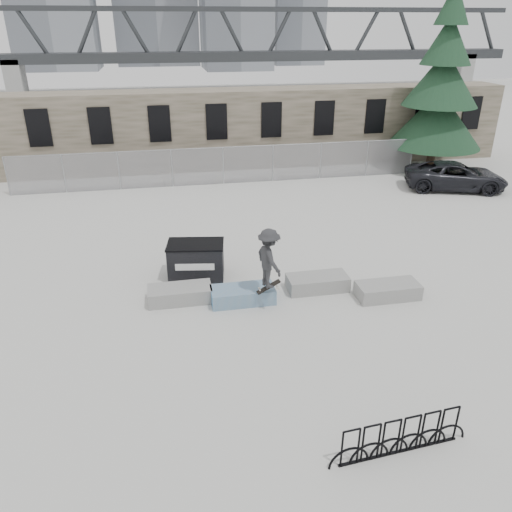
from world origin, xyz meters
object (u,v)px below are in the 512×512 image
(spruce_tree, at_px, (441,91))
(skateboarder, at_px, (269,259))
(planter_far_left, at_px, (180,293))
(planter_offset, at_px, (388,290))
(planter_center_left, at_px, (243,294))
(dumpster, at_px, (196,260))
(bike_rack, at_px, (401,436))
(planter_center_right, at_px, (317,282))
(suv, at_px, (456,176))

(spruce_tree, relative_size, skateboarder, 5.55)
(spruce_tree, bearing_deg, planter_far_left, -140.25)
(skateboarder, bearing_deg, planter_offset, -108.07)
(planter_center_left, xyz_separation_m, dumpster, (-1.28, 2.00, 0.37))
(planter_offset, distance_m, bike_rack, 6.55)
(planter_offset, xyz_separation_m, dumpster, (-5.91, 2.61, 0.37))
(bike_rack, relative_size, spruce_tree, 0.27)
(planter_offset, height_order, dumpster, dumpster)
(planter_center_right, xyz_separation_m, planter_offset, (2.06, -0.94, 0.00))
(planter_center_right, xyz_separation_m, dumpster, (-3.85, 1.67, 0.37))
(planter_offset, relative_size, bike_rack, 0.64)
(planter_center_right, xyz_separation_m, spruce_tree, (11.12, 13.11, 4.24))
(spruce_tree, bearing_deg, bike_rack, -119.87)
(planter_far_left, relative_size, suv, 0.39)
(bike_rack, xyz_separation_m, suv, (10.84, 16.17, 0.28))
(bike_rack, height_order, suv, suv)
(planter_center_left, distance_m, spruce_tree, 19.64)
(planter_offset, height_order, bike_rack, bike_rack)
(planter_far_left, height_order, planter_center_left, same)
(planter_center_right, distance_m, bike_rack, 7.01)
(planter_far_left, distance_m, skateboarder, 3.15)
(planter_far_left, relative_size, planter_offset, 1.00)
(planter_offset, relative_size, suv, 0.39)
(planter_center_left, height_order, dumpster, dumpster)
(planter_far_left, relative_size, spruce_tree, 0.17)
(dumpster, relative_size, bike_rack, 0.66)
(skateboarder, bearing_deg, spruce_tree, -58.79)
(planter_center_left, height_order, planter_center_right, same)
(planter_far_left, height_order, planter_offset, same)
(planter_center_left, relative_size, skateboarder, 0.97)
(dumpster, bearing_deg, bike_rack, -59.29)
(planter_center_left, xyz_separation_m, suv, (12.98, 9.50, 0.45))
(planter_far_left, relative_size, planter_center_right, 1.00)
(planter_center_left, relative_size, planter_offset, 1.00)
(planter_far_left, bearing_deg, skateboarder, -18.28)
(suv, bearing_deg, planter_center_right, 149.47)
(spruce_tree, bearing_deg, planter_center_left, -135.54)
(planter_center_right, relative_size, spruce_tree, 0.17)
(planter_center_left, bearing_deg, suv, 36.20)
(planter_offset, relative_size, skateboarder, 0.97)
(dumpster, bearing_deg, planter_center_left, -48.14)
(planter_far_left, height_order, skateboarder, skateboarder)
(planter_center_left, relative_size, suv, 0.39)
(planter_offset, bearing_deg, planter_center_left, 172.51)
(suv, height_order, skateboarder, skateboarder)
(planter_center_left, height_order, planter_offset, same)
(spruce_tree, height_order, skateboarder, spruce_tree)
(planter_center_left, distance_m, skateboarder, 1.64)
(spruce_tree, bearing_deg, suv, -100.25)
(bike_rack, bearing_deg, planter_offset, 67.70)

